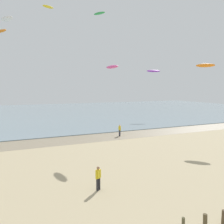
% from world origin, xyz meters
% --- Properties ---
extents(wet_sand_strip, '(120.00, 5.34, 0.01)m').
position_xyz_m(wet_sand_strip, '(0.00, 26.62, 0.00)').
color(wet_sand_strip, gray).
rests_on(wet_sand_strip, ground).
extents(sea, '(160.00, 70.00, 0.10)m').
position_xyz_m(sea, '(0.00, 64.30, 0.05)').
color(sea, gray).
rests_on(sea, ground).
extents(person_left_flank, '(0.22, 0.57, 1.71)m').
position_xyz_m(person_left_flank, '(9.00, 26.32, 0.92)').
color(person_left_flank, '#383842').
rests_on(person_left_flank, ground).
extents(person_right_flank, '(0.49, 0.38, 1.71)m').
position_xyz_m(person_right_flank, '(-0.75, 10.01, 0.92)').
color(person_right_flank, '#232328').
rests_on(person_right_flank, ground).
extents(kite_aloft_1, '(1.97, 1.33, 0.41)m').
position_xyz_m(kite_aloft_1, '(0.21, 33.07, 19.30)').
color(kite_aloft_1, yellow).
extents(kite_aloft_3, '(2.27, 2.40, 0.66)m').
position_xyz_m(kite_aloft_3, '(18.46, 19.45, 10.14)').
color(kite_aloft_3, orange).
extents(kite_aloft_7, '(2.28, 3.40, 0.73)m').
position_xyz_m(kite_aloft_7, '(-5.58, 34.44, 17.23)').
color(kite_aloft_7, white).
extents(kite_aloft_8, '(2.59, 3.27, 0.92)m').
position_xyz_m(kite_aloft_8, '(-6.42, 43.02, 17.16)').
color(kite_aloft_8, orange).
extents(kite_aloft_10, '(1.64, 2.16, 0.35)m').
position_xyz_m(kite_aloft_10, '(7.48, 30.42, 18.54)').
color(kite_aloft_10, green).
extents(kite_aloft_12, '(3.42, 2.12, 0.70)m').
position_xyz_m(kite_aloft_12, '(25.92, 42.67, 11.04)').
color(kite_aloft_12, purple).
extents(kite_aloft_13, '(1.11, 2.44, 0.46)m').
position_xyz_m(kite_aloft_13, '(5.25, 20.83, 9.60)').
color(kite_aloft_13, '#E54C99').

